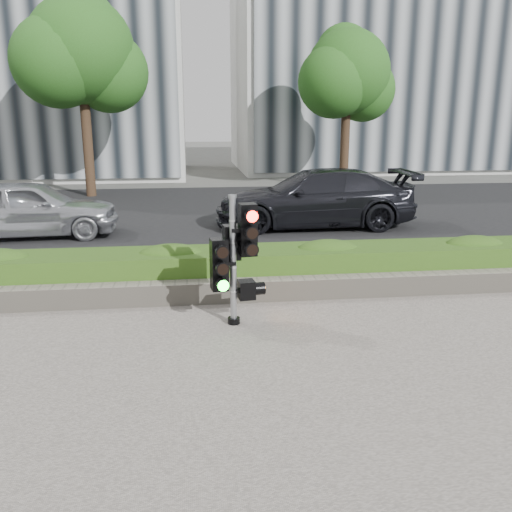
# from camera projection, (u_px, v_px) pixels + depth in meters

# --- Properties ---
(ground) EXTENTS (120.00, 120.00, 0.00)m
(ground) POSITION_uv_depth(u_px,v_px,m) (262.00, 350.00, 6.93)
(ground) COLOR #51514C
(ground) RESTS_ON ground
(sidewalk) EXTENTS (16.00, 11.00, 0.03)m
(sidewalk) POSITION_uv_depth(u_px,v_px,m) (301.00, 473.00, 4.53)
(sidewalk) COLOR #9E9389
(sidewalk) RESTS_ON ground
(road) EXTENTS (60.00, 13.00, 0.02)m
(road) POSITION_uv_depth(u_px,v_px,m) (218.00, 214.00, 16.54)
(road) COLOR black
(road) RESTS_ON ground
(curb) EXTENTS (60.00, 0.25, 0.12)m
(curb) POSITION_uv_depth(u_px,v_px,m) (239.00, 276.00, 9.95)
(curb) COLOR gray
(curb) RESTS_ON ground
(stone_wall) EXTENTS (12.00, 0.32, 0.34)m
(stone_wall) POSITION_uv_depth(u_px,v_px,m) (246.00, 290.00, 8.71)
(stone_wall) COLOR gray
(stone_wall) RESTS_ON sidewalk
(hedge) EXTENTS (12.00, 1.00, 0.68)m
(hedge) POSITION_uv_depth(u_px,v_px,m) (242.00, 269.00, 9.29)
(hedge) COLOR #60922C
(hedge) RESTS_ON sidewalk
(building_left) EXTENTS (16.00, 9.00, 15.00)m
(building_left) POSITION_uv_depth(u_px,v_px,m) (14.00, 18.00, 26.09)
(building_left) COLOR #B7B7B2
(building_left) RESTS_ON ground
(building_right) EXTENTS (18.00, 10.00, 12.00)m
(building_right) POSITION_uv_depth(u_px,v_px,m) (395.00, 61.00, 30.77)
(building_right) COLOR #B7B7B2
(building_right) RESTS_ON ground
(tree_left) EXTENTS (4.61, 4.03, 7.34)m
(tree_left) POSITION_uv_depth(u_px,v_px,m) (81.00, 54.00, 19.13)
(tree_left) COLOR black
(tree_left) RESTS_ON ground
(tree_right) EXTENTS (4.10, 3.58, 6.53)m
(tree_right) POSITION_uv_depth(u_px,v_px,m) (347.00, 76.00, 21.41)
(tree_right) COLOR black
(tree_right) RESTS_ON ground
(traffic_signal) EXTENTS (0.66, 0.52, 1.85)m
(traffic_signal) POSITION_uv_depth(u_px,v_px,m) (234.00, 254.00, 7.54)
(traffic_signal) COLOR black
(traffic_signal) RESTS_ON sidewalk
(car_silver) EXTENTS (4.27, 1.94, 1.42)m
(car_silver) POSITION_uv_depth(u_px,v_px,m) (30.00, 208.00, 13.24)
(car_silver) COLOR silver
(car_silver) RESTS_ON road
(car_dark) EXTENTS (5.36, 2.30, 1.54)m
(car_dark) POSITION_uv_depth(u_px,v_px,m) (314.00, 198.00, 14.49)
(car_dark) COLOR black
(car_dark) RESTS_ON road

